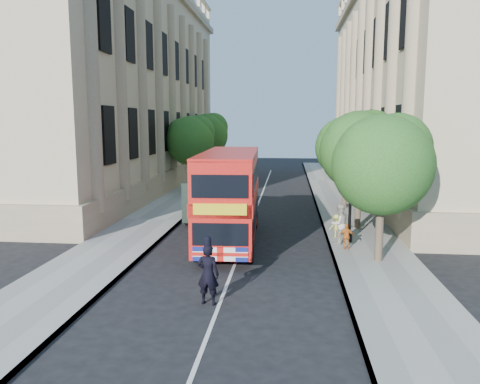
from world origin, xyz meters
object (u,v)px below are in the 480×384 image
(lamp_post, at_px, (351,192))
(double_decker_bus, at_px, (230,194))
(woman_pedestrian, at_px, (339,224))
(police_constable, at_px, (208,274))
(box_van, at_px, (211,196))

(lamp_post, bearing_deg, double_decker_bus, -177.25)
(double_decker_bus, bearing_deg, woman_pedestrian, -4.27)
(police_constable, bearing_deg, double_decker_bus, -79.85)
(lamp_post, height_order, police_constable, lamp_post)
(police_constable, distance_m, woman_pedestrian, 8.98)
(lamp_post, bearing_deg, woman_pedestrian, -140.04)
(lamp_post, distance_m, double_decker_bus, 5.64)
(lamp_post, xyz_separation_m, box_van, (-7.39, 4.76, -1.10))
(lamp_post, bearing_deg, police_constable, -123.80)
(lamp_post, relative_size, police_constable, 2.65)
(woman_pedestrian, bearing_deg, police_constable, 28.20)
(box_van, relative_size, woman_pedestrian, 2.79)
(woman_pedestrian, bearing_deg, box_van, -66.22)
(lamp_post, xyz_separation_m, police_constable, (-5.36, -8.00, -1.54))
(lamp_post, distance_m, box_van, 8.86)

